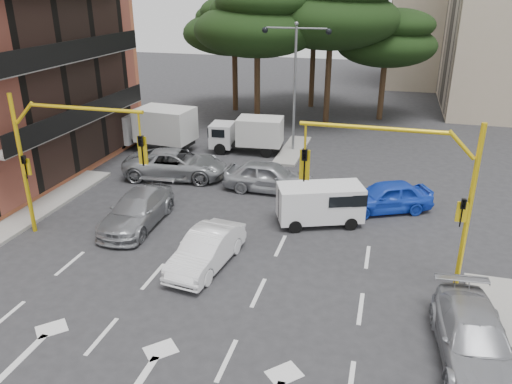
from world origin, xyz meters
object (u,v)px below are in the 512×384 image
box_truck_b (247,135)px  car_silver_parked (474,339)px  box_truck_a (152,128)px  car_white_hatch (206,250)px  car_silver_wagon (137,210)px  signal_mast_left (57,149)px  car_silver_cross_a (176,164)px  car_silver_cross_b (269,176)px  street_lamp_center (295,65)px  van_white (320,204)px  car_blue_compact (386,197)px  signal_mast_right (415,182)px

box_truck_b → car_silver_parked: bearing=-150.3°
box_truck_a → car_white_hatch: bearing=-140.8°
car_silver_wagon → box_truck_a: box_truck_a is taller
signal_mast_left → car_silver_cross_a: signal_mast_left is taller
car_silver_cross_b → box_truck_a: 10.18m
car_white_hatch → car_silver_wagon: car_silver_wagon is taller
signal_mast_left → car_silver_wagon: bearing=37.6°
street_lamp_center → car_silver_cross_b: bearing=-89.1°
car_silver_cross_b → van_white: size_ratio=1.26×
signal_mast_left → street_lamp_center: 15.65m
signal_mast_left → car_silver_cross_a: bearing=78.9°
signal_mast_left → car_blue_compact: (12.80, 6.15, -3.15)m
car_silver_wagon → car_silver_cross_a: 5.99m
box_truck_a → signal_mast_right: bearing=-121.9°
street_lamp_center → car_silver_parked: 20.21m
car_blue_compact → box_truck_a: box_truck_a is taller
car_white_hatch → box_truck_a: 15.34m
car_silver_cross_a → box_truck_b: size_ratio=1.22×
car_blue_compact → car_silver_cross_a: (-11.30, 1.53, 0.05)m
street_lamp_center → car_silver_cross_a: (-5.30, -6.33, -4.65)m
box_truck_a → box_truck_b: size_ratio=1.23×
car_blue_compact → car_silver_cross_a: bearing=-123.4°
car_white_hatch → box_truck_b: size_ratio=0.91×
car_blue_compact → car_silver_wagon: (-10.54, -4.41, -0.02)m
car_blue_compact → box_truck_b: size_ratio=0.93×
car_silver_wagon → box_truck_a: (-4.28, 10.27, 0.68)m
van_white → box_truck_b: size_ratio=0.80×
signal_mast_left → car_silver_wagon: 4.27m
street_lamp_center → van_white: (3.20, -10.00, -4.51)m
car_blue_compact → car_silver_cross_b: (-5.90, 0.99, 0.06)m
signal_mast_right → box_truck_a: 19.87m
signal_mast_left → car_silver_cross_b: signal_mast_left is taller
car_blue_compact → box_truck_b: (-8.78, 6.91, 0.40)m
car_white_hatch → car_silver_cross_b: (0.46, 7.91, 0.10)m
car_silver_wagon → box_truck_b: size_ratio=1.07×
car_silver_parked → street_lamp_center: bearing=111.6°
car_white_hatch → street_lamp_center: bearing=95.7°
signal_mast_right → car_silver_parked: (1.90, -3.60, -3.19)m
car_silver_cross_b → van_white: (3.10, -3.13, 0.13)m
street_lamp_center → signal_mast_right: bearing=-64.1°
van_white → box_truck_b: box_truck_b is taller
signal_mast_right → box_truck_a: (-15.63, 12.01, -2.49)m
street_lamp_center → van_white: street_lamp_center is taller
signal_mast_left → box_truck_a: size_ratio=1.06×
street_lamp_center → box_truck_b: (-2.78, -0.95, -4.30)m
car_white_hatch → car_blue_compact: (6.36, 6.91, 0.04)m
car_white_hatch → signal_mast_right: bearing=13.1°
signal_mast_left → car_white_hatch: size_ratio=1.43×
box_truck_a → car_blue_compact: bearing=-105.9°
street_lamp_center → car_white_hatch: street_lamp_center is taller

